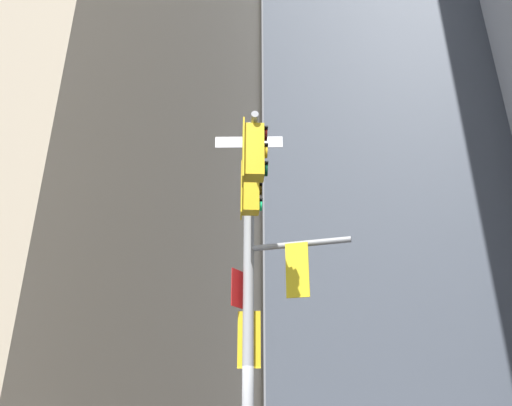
{
  "coord_description": "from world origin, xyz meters",
  "views": [
    {
      "loc": [
        4.17,
        -9.03,
        1.88
      ],
      "look_at": [
        0.27,
        -0.23,
        5.89
      ],
      "focal_mm": 33.25,
      "sensor_mm": 36.0,
      "label": 1
    }
  ],
  "objects": [
    {
      "name": "building_mid_block",
      "position": [
        2.14,
        23.76,
        18.1
      ],
      "size": [
        16.52,
        16.52,
        36.19
      ],
      "primitive_type": "cube",
      "color": "#4C5460",
      "rests_on": "ground"
    },
    {
      "name": "signal_pole_assembly",
      "position": [
        0.39,
        -0.41,
        4.47
      ],
      "size": [
        2.8,
        3.24,
        8.09
      ],
      "color": "#9EA0A3",
      "rests_on": "ground"
    },
    {
      "name": "building_tower_left",
      "position": [
        -14.44,
        7.75,
        21.6
      ],
      "size": [
        16.14,
        16.14,
        43.19
      ],
      "primitive_type": "cube",
      "color": "tan",
      "rests_on": "ground"
    }
  ]
}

